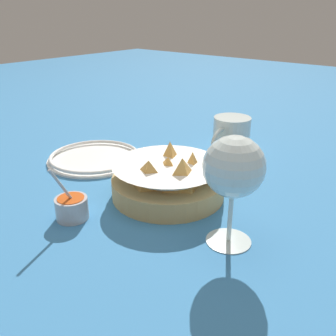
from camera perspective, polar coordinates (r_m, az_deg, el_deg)
name	(u,v)px	position (r m, az deg, el deg)	size (l,w,h in m)	color
ground_plane	(160,205)	(0.70, -1.15, -5.60)	(4.00, 4.00, 0.00)	teal
food_basket	(168,180)	(0.71, 0.07, -1.82)	(0.22, 0.22, 0.09)	tan
sauce_cup	(72,207)	(0.67, -14.47, -5.76)	(0.06, 0.06, 0.10)	#B7B7BC
wine_glass	(234,170)	(0.55, 9.99, -0.27)	(0.09, 0.09, 0.17)	silver
beer_mug	(231,141)	(0.89, 9.51, 4.14)	(0.13, 0.09, 0.10)	silver
side_plate	(95,157)	(0.91, -11.11, 1.65)	(0.22, 0.22, 0.01)	white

